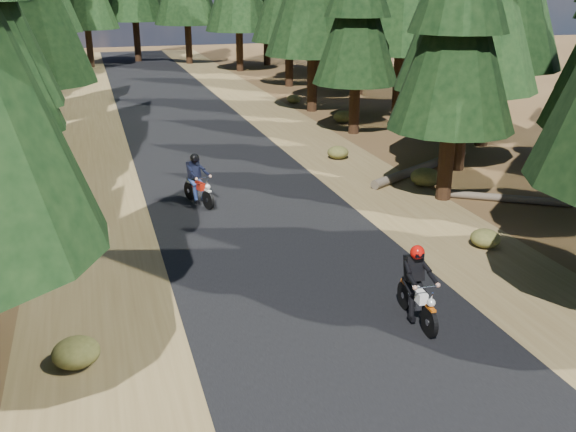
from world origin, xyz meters
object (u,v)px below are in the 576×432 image
(log_near, at_px, (422,168))
(rider_lead, at_px, (417,298))
(rider_follow, at_px, (198,188))
(log_far, at_px, (507,198))

(log_near, bearing_deg, rider_lead, -148.76)
(log_near, xyz_separation_m, rider_lead, (-5.38, -9.78, 0.38))
(rider_lead, distance_m, rider_follow, 9.02)
(log_near, xyz_separation_m, log_far, (0.90, -3.83, -0.04))
(log_far, relative_size, rider_lead, 2.13)
(log_far, bearing_deg, rider_follow, -163.25)
(log_far, height_order, rider_lead, rider_lead)
(log_near, distance_m, log_far, 3.94)
(log_near, height_order, rider_lead, rider_lead)
(log_near, relative_size, rider_follow, 3.17)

